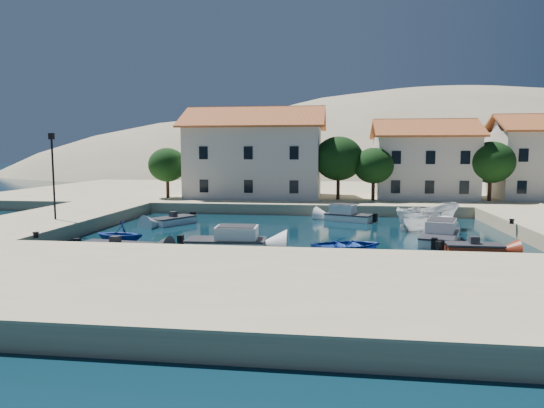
{
  "coord_description": "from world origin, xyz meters",
  "views": [
    {
      "loc": [
        2.66,
        -24.6,
        5.93
      ],
      "look_at": [
        -1.99,
        11.17,
        2.0
      ],
      "focal_mm": 32.0,
      "sensor_mm": 36.0,
      "label": 1
    }
  ],
  "objects_px": {
    "cabin_cruiser_south": "(226,241)",
    "cabin_cruiser_east": "(440,235)",
    "building_right": "(539,156)",
    "building_mid": "(423,158)",
    "lamppost": "(53,168)",
    "building_left": "(256,151)",
    "rowboat_south": "(348,251)",
    "boat_east": "(427,230)"
  },
  "relations": [
    {
      "from": "building_left",
      "to": "building_right",
      "type": "height_order",
      "value": "building_left"
    },
    {
      "from": "rowboat_south",
      "to": "cabin_cruiser_east",
      "type": "xyz_separation_m",
      "value": [
        6.02,
        3.43,
        0.48
      ]
    },
    {
      "from": "building_right",
      "to": "cabin_cruiser_south",
      "type": "bearing_deg",
      "value": -136.87
    },
    {
      "from": "lamppost",
      "to": "rowboat_south",
      "type": "distance_m",
      "value": 21.83
    },
    {
      "from": "lamppost",
      "to": "boat_east",
      "type": "xyz_separation_m",
      "value": [
        27.19,
        5.01,
        -4.75
      ]
    },
    {
      "from": "building_right",
      "to": "boat_east",
      "type": "height_order",
      "value": "building_right"
    },
    {
      "from": "building_right",
      "to": "boat_east",
      "type": "relative_size",
      "value": 1.68
    },
    {
      "from": "building_left",
      "to": "rowboat_south",
      "type": "relative_size",
      "value": 3.4
    },
    {
      "from": "cabin_cruiser_south",
      "to": "cabin_cruiser_east",
      "type": "relative_size",
      "value": 0.88
    },
    {
      "from": "building_right",
      "to": "building_mid",
      "type": "bearing_deg",
      "value": -175.24
    },
    {
      "from": "building_left",
      "to": "boat_east",
      "type": "height_order",
      "value": "building_left"
    },
    {
      "from": "building_mid",
      "to": "rowboat_south",
      "type": "relative_size",
      "value": 2.43
    },
    {
      "from": "building_left",
      "to": "cabin_cruiser_south",
      "type": "bearing_deg",
      "value": -84.96
    },
    {
      "from": "cabin_cruiser_east",
      "to": "building_right",
      "type": "bearing_deg",
      "value": -15.95
    },
    {
      "from": "cabin_cruiser_south",
      "to": "cabin_cruiser_east",
      "type": "bearing_deg",
      "value": 13.25
    },
    {
      "from": "cabin_cruiser_east",
      "to": "boat_east",
      "type": "bearing_deg",
      "value": 15.17
    },
    {
      "from": "building_left",
      "to": "cabin_cruiser_east",
      "type": "relative_size",
      "value": 2.63
    },
    {
      "from": "lamppost",
      "to": "building_right",
      "type": "bearing_deg",
      "value": 27.93
    },
    {
      "from": "building_left",
      "to": "building_mid",
      "type": "height_order",
      "value": "building_left"
    },
    {
      "from": "building_left",
      "to": "cabin_cruiser_south",
      "type": "relative_size",
      "value": 2.99
    },
    {
      "from": "building_left",
      "to": "building_mid",
      "type": "bearing_deg",
      "value": 3.18
    },
    {
      "from": "building_left",
      "to": "lamppost",
      "type": "bearing_deg",
      "value": -119.9
    },
    {
      "from": "lamppost",
      "to": "cabin_cruiser_south",
      "type": "xyz_separation_m",
      "value": [
        13.63,
        -4.12,
        -4.28
      ]
    },
    {
      "from": "lamppost",
      "to": "cabin_cruiser_south",
      "type": "distance_m",
      "value": 14.86
    },
    {
      "from": "building_mid",
      "to": "boat_east",
      "type": "distance_m",
      "value": 16.98
    },
    {
      "from": "lamppost",
      "to": "rowboat_south",
      "type": "xyz_separation_m",
      "value": [
        20.98,
        -3.67,
        -4.75
      ]
    },
    {
      "from": "building_left",
      "to": "boat_east",
      "type": "distance_m",
      "value": 22.5
    },
    {
      "from": "cabin_cruiser_east",
      "to": "rowboat_south",
      "type": "bearing_deg",
      "value": 136.81
    },
    {
      "from": "rowboat_south",
      "to": "boat_east",
      "type": "bearing_deg",
      "value": -57.63
    },
    {
      "from": "rowboat_south",
      "to": "building_mid",
      "type": "bearing_deg",
      "value": -41.11
    },
    {
      "from": "building_left",
      "to": "building_right",
      "type": "relative_size",
      "value": 1.56
    },
    {
      "from": "lamppost",
      "to": "boat_east",
      "type": "distance_m",
      "value": 28.05
    },
    {
      "from": "cabin_cruiser_south",
      "to": "boat_east",
      "type": "distance_m",
      "value": 16.36
    },
    {
      "from": "building_right",
      "to": "cabin_cruiser_east",
      "type": "relative_size",
      "value": 1.69
    },
    {
      "from": "cabin_cruiser_east",
      "to": "lamppost",
      "type": "bearing_deg",
      "value": 106.64
    },
    {
      "from": "lamppost",
      "to": "rowboat_south",
      "type": "bearing_deg",
      "value": -9.92
    },
    {
      "from": "building_right",
      "to": "lamppost",
      "type": "distance_m",
      "value": 46.98
    },
    {
      "from": "building_mid",
      "to": "lamppost",
      "type": "xyz_separation_m",
      "value": [
        -29.5,
        -21.0,
        -0.47
      ]
    },
    {
      "from": "cabin_cruiser_south",
      "to": "boat_east",
      "type": "bearing_deg",
      "value": 31.02
    },
    {
      "from": "building_mid",
      "to": "cabin_cruiser_south",
      "type": "relative_size",
      "value": 2.14
    },
    {
      "from": "lamppost",
      "to": "boat_east",
      "type": "relative_size",
      "value": 1.11
    },
    {
      "from": "rowboat_south",
      "to": "cabin_cruiser_south",
      "type": "bearing_deg",
      "value": 71.41
    }
  ]
}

